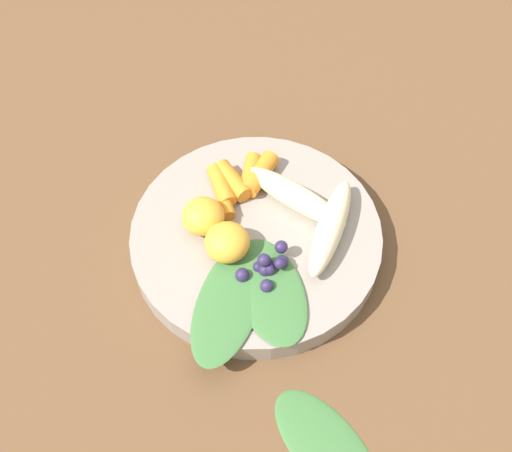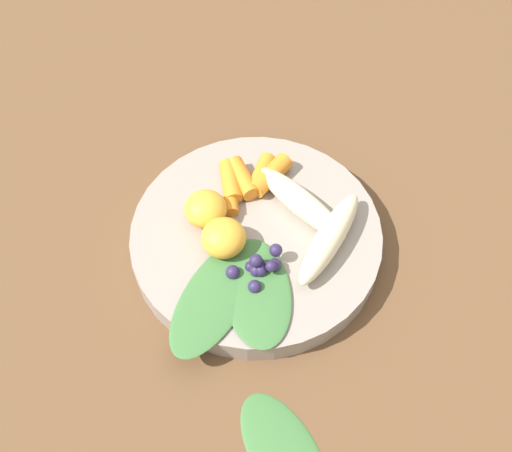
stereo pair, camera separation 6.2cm
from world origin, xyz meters
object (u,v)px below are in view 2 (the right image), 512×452
Objects in this scene: bowl at (256,239)px; orange_segment_near at (225,239)px; banana_peeled_left at (299,200)px; banana_peeled_right at (329,238)px.

bowl is 5.77× the size of orange_segment_near.
banana_peeled_right is (-0.00, 0.05, 0.00)m from banana_peeled_left.
banana_peeled_right is (-0.05, 0.05, 0.03)m from bowl.
banana_peeled_right is at bearing 152.02° from orange_segment_near.
orange_segment_near is at bearing 80.74° from banana_peeled_left.
orange_segment_near reaches higher than banana_peeled_right.
bowl is at bearing -176.67° from orange_segment_near.
banana_peeled_left is at bearing 60.95° from banana_peeled_right.
bowl is 2.13× the size of banana_peeled_right.
bowl is 0.05m from orange_segment_near.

